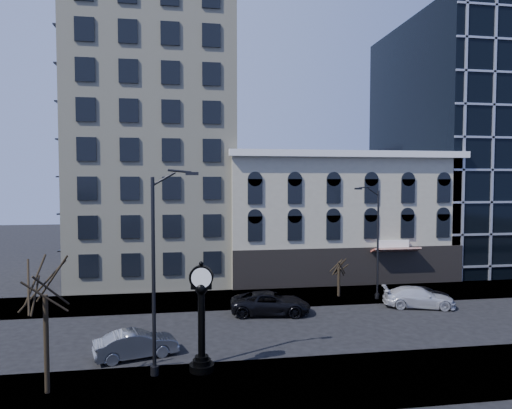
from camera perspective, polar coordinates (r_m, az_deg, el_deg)
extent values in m
plane|color=black|center=(30.47, -2.65, -15.62)|extent=(160.00, 160.00, 0.00)
cube|color=gray|center=(38.09, -3.99, -11.74)|extent=(160.00, 6.00, 0.12)
cube|color=gray|center=(23.05, -0.31, -21.74)|extent=(160.00, 6.00, 0.12)
cube|color=beige|center=(48.72, -12.49, 13.85)|extent=(15.00, 15.00, 38.00)
cube|color=#B4AD94|center=(47.36, 9.75, -1.61)|extent=(22.00, 10.00, 12.00)
cube|color=white|center=(42.40, 12.09, 6.24)|extent=(22.60, 0.80, 0.60)
cube|color=black|center=(43.18, 11.87, -7.68)|extent=(22.00, 0.30, 3.60)
cube|color=maroon|center=(44.00, 17.04, -5.44)|extent=(4.50, 1.18, 0.55)
cube|color=black|center=(61.04, 26.45, 6.64)|extent=(20.00, 20.00, 28.00)
cylinder|color=black|center=(24.59, -6.79, -19.54)|extent=(1.26, 1.26, 0.34)
cylinder|color=black|center=(24.48, -6.79, -18.92)|extent=(0.92, 0.92, 0.23)
cylinder|color=black|center=(24.41, -6.80, -18.47)|extent=(0.69, 0.69, 0.18)
cylinder|color=black|center=(23.83, -6.82, -14.56)|extent=(0.37, 0.37, 3.33)
sphere|color=black|center=(23.36, -6.85, -10.39)|extent=(0.64, 0.64, 0.64)
cube|color=black|center=(23.33, -6.85, -10.12)|extent=(1.06, 0.41, 0.29)
cylinder|color=black|center=(23.24, -6.86, -9.01)|extent=(1.24, 0.55, 1.19)
cylinder|color=white|center=(23.04, -6.84, -9.11)|extent=(1.00, 0.18, 1.01)
cylinder|color=white|center=(23.43, -6.87, -8.92)|extent=(1.00, 0.18, 1.01)
sphere|color=black|center=(23.10, -6.87, -7.34)|extent=(0.23, 0.23, 0.23)
cylinder|color=black|center=(23.08, -12.69, -8.84)|extent=(0.18, 0.18, 9.77)
cylinder|color=black|center=(24.45, -12.56, -19.59)|extent=(0.41, 0.41, 0.45)
cube|color=black|center=(22.72, -7.37, 3.85)|extent=(0.64, 0.29, 0.16)
cylinder|color=black|center=(38.41, 14.98, -4.89)|extent=(0.16, 0.16, 8.84)
cylinder|color=black|center=(39.20, 14.90, -11.01)|extent=(0.37, 0.37, 0.41)
cube|color=black|center=(36.99, 12.59, 1.95)|extent=(0.60, 0.33, 0.14)
cylinder|color=black|center=(23.41, -24.73, -15.57)|extent=(0.23, 0.23, 4.47)
cylinder|color=black|center=(39.13, 10.31, -9.49)|extent=(0.24, 0.24, 2.39)
imported|color=#595B60|center=(27.00, -14.76, -16.51)|extent=(4.75, 2.76, 1.48)
imported|color=black|center=(34.00, 1.82, -12.22)|extent=(6.13, 3.45, 1.62)
imported|color=silver|center=(37.90, 19.67, -10.86)|extent=(5.73, 3.58, 1.55)
imported|color=black|center=(38.83, 20.13, -10.56)|extent=(4.81, 3.00, 1.53)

